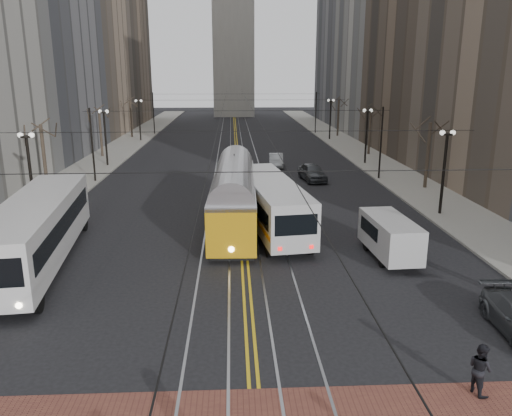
{
  "coord_description": "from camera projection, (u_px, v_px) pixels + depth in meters",
  "views": [
    {
      "loc": [
        -0.59,
        -14.5,
        9.53
      ],
      "look_at": [
        0.57,
        9.49,
        3.0
      ],
      "focal_mm": 35.0,
      "sensor_mm": 36.0,
      "label": 1
    }
  ],
  "objects": [
    {
      "name": "street_trees",
      "position": [
        238.0,
        142.0,
        49.74
      ],
      "size": [
        31.68,
        53.28,
        5.6
      ],
      "color": "#382D23",
      "rests_on": "ground"
    },
    {
      "name": "pedestrian_c",
      "position": [
        480.0,
        369.0,
        15.16
      ],
      "size": [
        0.81,
        0.93,
        1.65
      ],
      "primitive_type": "imported",
      "rotation": [
        0.0,
        0.0,
        1.83
      ],
      "color": "black",
      "rests_on": "crosswalk_band"
    },
    {
      "name": "sidewalk_left",
      "position": [
        111.0,
        155.0,
        59.16
      ],
      "size": [
        5.0,
        140.0,
        0.15
      ],
      "primitive_type": "cube",
      "color": "gray",
      "rests_on": "ground"
    },
    {
      "name": "trolley_wires",
      "position": [
        238.0,
        133.0,
        49.08
      ],
      "size": [
        25.96,
        120.0,
        6.6
      ],
      "color": "black",
      "rests_on": "ground"
    },
    {
      "name": "centre_lines",
      "position": [
        237.0,
        155.0,
        59.87
      ],
      "size": [
        0.42,
        130.0,
        0.01
      ],
      "primitive_type": "cube",
      "color": "gold",
      "rests_on": "ground"
    },
    {
      "name": "sedan_grey",
      "position": [
        312.0,
        172.0,
        45.42
      ],
      "size": [
        2.44,
        4.77,
        1.56
      ],
      "primitive_type": "imported",
      "rotation": [
        0.0,
        0.0,
        0.14
      ],
      "color": "#404347",
      "rests_on": "ground"
    },
    {
      "name": "streetcar",
      "position": [
        234.0,
        201.0,
        31.75
      ],
      "size": [
        2.98,
        14.02,
        3.29
      ],
      "primitive_type": "cube",
      "rotation": [
        0.0,
        0.0,
        -0.03
      ],
      "color": "orange",
      "rests_on": "ground"
    },
    {
      "name": "rear_bus",
      "position": [
        271.0,
        205.0,
        31.01
      ],
      "size": [
        4.19,
        12.21,
        3.12
      ],
      "primitive_type": "cube",
      "rotation": [
        0.0,
        0.0,
        0.14
      ],
      "color": "#BDBDBD",
      "rests_on": "ground"
    },
    {
      "name": "transit_bus",
      "position": [
        38.0,
        233.0,
        25.2
      ],
      "size": [
        4.3,
        13.76,
        3.38
      ],
      "primitive_type": "cube",
      "rotation": [
        0.0,
        0.0,
        0.11
      ],
      "color": "silver",
      "rests_on": "ground"
    },
    {
      "name": "sidewalk_right",
      "position": [
        360.0,
        153.0,
        60.55
      ],
      "size": [
        5.0,
        140.0,
        0.15
      ],
      "primitive_type": "cube",
      "color": "gray",
      "rests_on": "ground"
    },
    {
      "name": "building_right_mid",
      "position": [
        456.0,
        6.0,
        57.57
      ],
      "size": [
        16.0,
        20.0,
        34.0
      ],
      "primitive_type": "cube",
      "color": "brown",
      "rests_on": "ground"
    },
    {
      "name": "streetcar_rails",
      "position": [
        237.0,
        155.0,
        59.87
      ],
      "size": [
        4.8,
        130.0,
        0.02
      ],
      "primitive_type": "cube",
      "color": "gray",
      "rests_on": "ground"
    },
    {
      "name": "lamp_posts",
      "position": [
        239.0,
        153.0,
        43.48
      ],
      "size": [
        27.6,
        57.2,
        5.6
      ],
      "color": "black",
      "rests_on": "ground"
    },
    {
      "name": "building_left_mid",
      "position": [
        5.0,
        3.0,
        55.19
      ],
      "size": [
        16.0,
        20.0,
        34.0
      ],
      "primitive_type": "cube",
      "color": "slate",
      "rests_on": "ground"
    },
    {
      "name": "building_left_far",
      "position": [
        97.0,
        15.0,
        92.96
      ],
      "size": [
        16.0,
        20.0,
        40.0
      ],
      "primitive_type": "cube",
      "color": "brown",
      "rests_on": "ground"
    },
    {
      "name": "ground",
      "position": [
        253.0,
        371.0,
        16.5
      ],
      "size": [
        260.0,
        260.0,
        0.0
      ],
      "primitive_type": "plane",
      "color": "black",
      "rests_on": "ground"
    },
    {
      "name": "sedan_silver",
      "position": [
        276.0,
        160.0,
        52.12
      ],
      "size": [
        1.7,
        4.19,
        1.35
      ],
      "primitive_type": "imported",
      "rotation": [
        0.0,
        0.0,
        -0.07
      ],
      "color": "#999CA0",
      "rests_on": "ground"
    },
    {
      "name": "building_right_far",
      "position": [
        367.0,
        16.0,
        95.34
      ],
      "size": [
        16.0,
        20.0,
        40.0
      ],
      "primitive_type": "cube",
      "color": "slate",
      "rests_on": "ground"
    },
    {
      "name": "cargo_van",
      "position": [
        390.0,
        239.0,
        26.27
      ],
      "size": [
        2.17,
        5.01,
        2.17
      ],
      "primitive_type": "cube",
      "rotation": [
        0.0,
        0.0,
        0.06
      ],
      "color": "#B8B8B8",
      "rests_on": "ground"
    }
  ]
}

